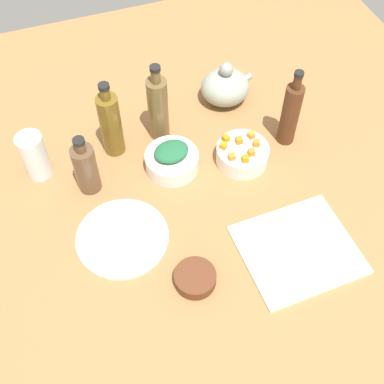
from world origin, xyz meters
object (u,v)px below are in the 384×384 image
Objects in this scene: bowl_carrots at (242,155)px; bowl_small_side at (195,278)px; drinking_glass_0 at (35,156)px; bottle_0 at (158,108)px; cutting_board at (298,250)px; plate_tofu at (122,238)px; teapot at (225,86)px; bottle_1 at (111,124)px; bottle_3 at (86,168)px; bowl_greens at (172,161)px; bottle_2 at (290,113)px.

bowl_carrots reaches higher than bowl_small_side.
bowl_carrots is at bearing -15.37° from drinking_glass_0.
bowl_small_side is at bearing -97.61° from bottle_0.
cutting_board is 1.89× the size of bowl_carrots.
teapot reaches higher than plate_tofu.
bottle_1 is 15.27cm from bottle_3.
drinking_glass_0 is at bearing -175.57° from bottle_0.
bottle_3 is (-43.64, 5.50, 5.48)cm from bowl_carrots.
teapot reaches higher than bowl_carrots.
bottle_1 is (-13.77, 12.25, 8.06)cm from bowl_greens.
bottle_3 is (-48.57, -20.18, 2.69)cm from teapot.
bottle_0 reaches higher than drinking_glass_0.
bowl_greens is at bearing -2.35° from bottle_3.
cutting_board is 2.75× the size of bowl_small_side.
bottle_1 is (-7.67, 48.65, 9.02)cm from bowl_small_side.
bottle_1 is at bearing 48.48° from bottle_3.
teapot is at bearing 22.56° from bottle_3.
plate_tofu is at bearing -160.30° from bowl_carrots.
drinking_glass_0 is (-57.68, 47.99, 6.69)cm from cutting_board.
plate_tofu is at bearing -61.03° from drinking_glass_0.
bottle_2 is at bearing 17.67° from plate_tofu.
bottle_2 is (13.98, 36.01, 10.32)cm from cutting_board.
bottle_1 is at bearing 98.96° from bowl_small_side.
bottle_3 reaches higher than drinking_glass_0.
bottle_1 is 22.68cm from drinking_glass_0.
bottle_0 is (6.70, 50.12, 9.25)cm from bowl_small_side.
bowl_carrots reaches higher than plate_tofu.
bottle_3 reaches higher than plate_tofu.
bottle_1 reaches higher than cutting_board.
drinking_glass_0 is at bearing 170.51° from bottle_2.
cutting_board is at bearing -59.86° from bowl_greens.
cutting_board is 55.97cm from bottle_0.
teapot is at bearing 61.75° from bowl_small_side.
bottle_1 is at bearing 79.07° from plate_tofu.
bottle_2 is at bearing -23.01° from bottle_0.
bottle_0 reaches higher than cutting_board.
drinking_glass_0 reaches higher than plate_tofu.
bowl_small_side is at bearing -64.72° from bottle_3.
bowl_carrots is at bearing -167.67° from bottle_2.
bowl_carrots is (39.64, 14.19, 2.11)cm from plate_tofu.
bowl_greens is 20.12cm from bottle_1.
bowl_small_side is (-25.99, -31.87, -1.04)cm from bowl_carrots.
plate_tofu is 34.47cm from drinking_glass_0.
plate_tofu reaches higher than cutting_board.
bottle_0 is (0.60, 13.72, 8.29)cm from bowl_greens.
bottle_0 and bottle_2 have the same top height.
bottle_2 is at bearing -15.17° from bottle_1.
bottle_2 is at bearing 40.29° from bowl_small_side.
drinking_glass_0 is at bearing -176.48° from bottle_1.
bottle_0 is 37.03cm from drinking_glass_0.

